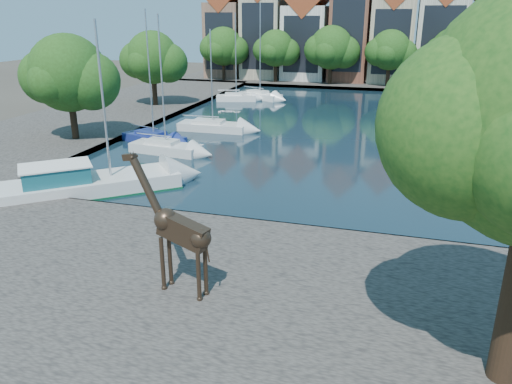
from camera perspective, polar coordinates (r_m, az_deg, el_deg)
ground at (r=24.47m, az=5.16°, el=-4.72°), size 160.00×160.00×0.00m
water_basin at (r=47.16m, az=10.94°, el=7.13°), size 38.00×50.00×0.08m
near_quay at (r=18.34m, az=0.77°, el=-12.80°), size 50.00×14.00×0.50m
far_quay at (r=78.62m, az=13.39°, el=12.11°), size 60.00×16.00×0.50m
left_quay at (r=55.22m, az=-16.09°, el=8.77°), size 14.00×52.00×0.50m
townhouse_west_end at (r=82.50m, az=-3.13°, el=17.90°), size 5.44×9.18×14.93m
townhouse_west_mid at (r=80.70m, az=1.11°, el=18.50°), size 5.94×9.18×16.79m
townhouse_west_inner at (r=79.28m, az=5.87°, el=17.74°), size 6.43×9.18×15.15m
townhouse_center at (r=78.31m, az=10.82°, el=18.23°), size 5.44×9.18×16.93m
townhouse_east_inner at (r=77.94m, az=15.38°, el=17.42°), size 5.94×9.18×15.79m
townhouse_east_mid at (r=78.03m, az=20.39°, el=17.20°), size 6.43×9.18×16.65m
townhouse_east_end at (r=78.70m, az=25.18°, el=15.87°), size 5.44×9.18×14.43m
far_tree_far_west at (r=77.06m, az=-3.68°, el=16.13°), size 7.28×5.60×7.68m
far_tree_west at (r=74.75m, az=2.33°, el=15.96°), size 6.76×5.20×7.36m
far_tree_mid_west at (r=73.23m, az=8.67°, el=15.85°), size 7.80×6.00×8.00m
far_tree_mid_east at (r=72.58m, az=15.14°, el=15.25°), size 7.02×5.40×7.52m
far_tree_east at (r=72.80m, az=21.64°, el=14.67°), size 7.54×5.80×7.84m
side_tree_left_near at (r=42.34m, az=-20.56°, el=12.33°), size 7.80×6.00×8.20m
side_tree_left_far at (r=56.44m, az=-11.65°, el=14.63°), size 7.28×5.60×7.88m
giraffe_statue at (r=17.83m, az=-9.06°, el=-4.20°), size 3.47×1.09×4.99m
motorsailer at (r=30.78m, az=-19.06°, el=1.11°), size 9.67×8.93×9.75m
sailboat_left_a at (r=38.46m, az=-10.26°, el=5.22°), size 5.68×2.55×9.99m
sailboat_left_b at (r=41.69m, az=-11.59°, el=6.23°), size 5.85×3.59×10.32m
sailboat_left_c at (r=45.43m, az=-4.96°, el=7.65°), size 6.25×2.26×8.74m
sailboat_left_d at (r=61.02m, az=-2.27°, el=10.89°), size 4.98×2.91×10.02m
sailboat_left_e at (r=62.37m, az=0.46°, el=11.11°), size 5.93×4.12×11.13m
sailboat_right_c at (r=50.01m, az=25.18°, el=6.93°), size 5.07×3.38×7.51m
sailboat_right_d at (r=62.65m, az=26.38°, el=9.10°), size 5.25×2.93×8.94m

